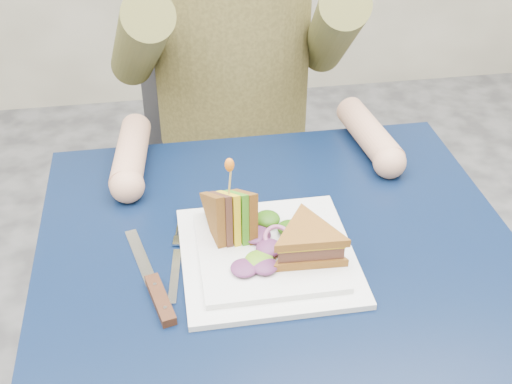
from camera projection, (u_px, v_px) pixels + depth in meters
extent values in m
cube|color=black|center=(284.00, 269.00, 0.98)|extent=(0.75, 0.75, 0.03)
cylinder|color=#595B5E|center=(108.00, 310.00, 1.41)|extent=(0.04, 0.04, 0.70)
cylinder|color=#595B5E|center=(388.00, 278.00, 1.49)|extent=(0.04, 0.04, 0.70)
cube|color=#47474C|center=(234.00, 185.00, 1.62)|extent=(0.42, 0.40, 0.04)
cube|color=#47474C|center=(223.00, 64.00, 1.62)|extent=(0.42, 0.03, 0.46)
cylinder|color=#47474C|center=(174.00, 307.00, 1.60)|extent=(0.02, 0.02, 0.43)
cylinder|color=#47474C|center=(314.00, 290.00, 1.65)|extent=(0.02, 0.02, 0.43)
cylinder|color=#47474C|center=(167.00, 223.00, 1.87)|extent=(0.02, 0.02, 0.43)
cylinder|color=#47474C|center=(288.00, 211.00, 1.92)|extent=(0.02, 0.02, 0.43)
cylinder|color=brown|center=(232.00, 28.00, 1.36)|extent=(0.34, 0.34, 0.52)
cylinder|color=brown|center=(139.00, 44.00, 1.26)|extent=(0.15, 0.39, 0.31)
cylinder|color=tan|center=(131.00, 154.00, 1.17)|extent=(0.08, 0.20, 0.06)
sphere|color=tan|center=(127.00, 186.00, 1.09)|extent=(0.06, 0.06, 0.06)
cylinder|color=brown|center=(332.00, 32.00, 1.31)|extent=(0.15, 0.39, 0.31)
cylinder|color=tan|center=(369.00, 134.00, 1.23)|extent=(0.08, 0.20, 0.06)
sphere|color=tan|center=(390.00, 162.00, 1.15)|extent=(0.06, 0.06, 0.06)
cube|color=white|center=(268.00, 256.00, 0.97)|extent=(0.26, 0.26, 0.01)
cube|color=white|center=(268.00, 251.00, 0.97)|extent=(0.21, 0.21, 0.01)
cube|color=silver|center=(175.00, 276.00, 0.94)|extent=(0.03, 0.12, 0.00)
cube|color=silver|center=(180.00, 241.00, 1.00)|extent=(0.03, 0.03, 0.00)
cube|color=silver|center=(177.00, 230.00, 1.03)|extent=(0.01, 0.03, 0.00)
cube|color=silver|center=(180.00, 230.00, 1.03)|extent=(0.01, 0.03, 0.00)
cube|color=silver|center=(183.00, 230.00, 1.03)|extent=(0.01, 0.03, 0.00)
cube|color=silver|center=(187.00, 230.00, 1.03)|extent=(0.01, 0.03, 0.00)
cube|color=silver|center=(141.00, 257.00, 0.98)|extent=(0.05, 0.14, 0.00)
cube|color=black|center=(160.00, 300.00, 0.89)|extent=(0.04, 0.10, 0.01)
cylinder|color=silver|center=(155.00, 284.00, 0.91)|extent=(0.01, 0.01, 0.00)
cylinder|color=silver|center=(165.00, 308.00, 0.87)|extent=(0.01, 0.01, 0.00)
cylinder|color=tan|center=(230.00, 181.00, 0.94)|extent=(0.01, 0.01, 0.06)
ellipsoid|color=orange|center=(229.00, 165.00, 0.92)|extent=(0.01, 0.01, 0.02)
torus|color=#9E4C7A|center=(277.00, 237.00, 0.96)|extent=(0.04, 0.04, 0.02)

